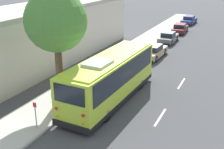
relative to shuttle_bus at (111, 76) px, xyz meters
The scene contains 15 objects.
ground_plane 1.78m from the shuttle_bus, 158.13° to the left, with size 160.00×160.00×0.00m, color #474749.
sidewalk_slab 3.65m from the shuttle_bus, 92.19° to the left, with size 80.00×3.14×0.15m, color beige.
curb_strip 2.33m from the shuttle_bus, 94.44° to the left, with size 80.00×0.14×0.15m, color #AAA69D.
shuttle_bus is the anchor object (origin of this frame).
parked_sedan_tan 10.94m from the shuttle_bus, ahead, with size 4.66×1.83×1.33m.
parked_sedan_gray 17.68m from the shuttle_bus, ahead, with size 4.16×1.75×1.31m.
parked_sedan_maroon 23.90m from the shuttle_bus, ahead, with size 4.42×1.80×1.28m.
parked_sedan_blue 31.10m from the shuttle_bus, ahead, with size 4.55×1.97×1.32m.
street_tree 5.26m from the shuttle_bus, 118.43° to the left, with size 3.94×3.94×7.99m.
sign_post_near 5.80m from the shuttle_bus, 158.76° to the left, with size 0.06×0.22×1.61m.
sign_post_far 4.36m from the shuttle_bus, 150.84° to the left, with size 0.06×0.22×1.41m.
fire_hydrant 7.68m from the shuttle_bus, 14.72° to the left, with size 0.22×0.22×0.81m.
building_backdrop 12.40m from the shuttle_bus, 61.21° to the left, with size 23.55×8.58×5.41m.
lane_stripe_mid 4.31m from the shuttle_bus, 102.84° to the right, with size 2.40×0.14×0.01m, color silver.
lane_stripe_ahead 6.64m from the shuttle_bus, 36.76° to the right, with size 2.40×0.14×0.01m, color silver.
Camera 1 is at (-15.87, -7.73, 8.68)m, focal length 45.00 mm.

